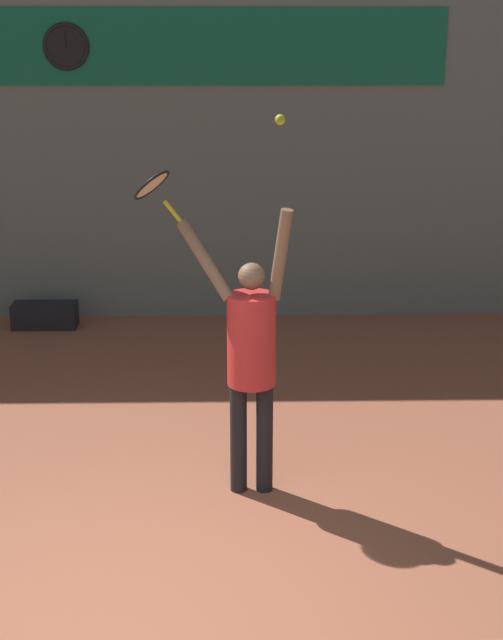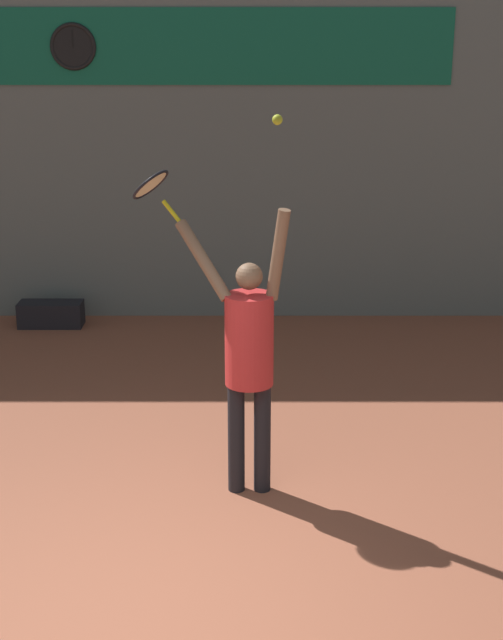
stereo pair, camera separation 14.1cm
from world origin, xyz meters
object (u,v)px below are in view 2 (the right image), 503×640
at_px(scoreboard_clock, 76,47).
at_px(tennis_player, 251,352).
at_px(tennis_ball, 280,120).
at_px(equipment_bag, 53,314).
at_px(tennis_racket, 155,187).

bearing_deg(scoreboard_clock, tennis_player, -65.62).
xyz_separation_m(tennis_player, tennis_ball, (0.20, -0.09, 1.71)).
height_order(tennis_ball, equipment_bag, tennis_ball).
bearing_deg(tennis_player, equipment_bag, 120.52).
xyz_separation_m(scoreboard_clock, tennis_player, (2.05, -4.52, -2.13)).
height_order(tennis_player, tennis_ball, tennis_ball).
bearing_deg(tennis_racket, scoreboard_clock, 107.75).
height_order(scoreboard_clock, tennis_ball, scoreboard_clock).
relative_size(scoreboard_clock, tennis_player, 0.24).
height_order(tennis_racket, tennis_ball, tennis_ball).
bearing_deg(equipment_bag, tennis_player, -59.48).
bearing_deg(tennis_player, tennis_racket, 152.39).
height_order(scoreboard_clock, equipment_bag, scoreboard_clock).
bearing_deg(equipment_bag, tennis_ball, -58.07).
bearing_deg(scoreboard_clock, tennis_racket, -72.25).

